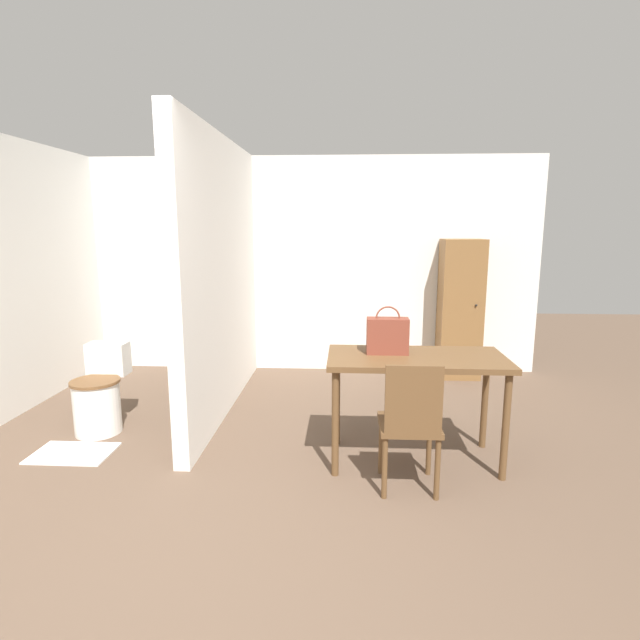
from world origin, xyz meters
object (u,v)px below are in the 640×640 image
at_px(wooden_chair, 410,422).
at_px(wooden_cabinet, 460,309).
at_px(dining_table, 416,369).
at_px(toilet, 99,396).
at_px(handbag, 387,335).

relative_size(wooden_chair, wooden_cabinet, 0.56).
relative_size(dining_table, toilet, 1.78).
bearing_deg(dining_table, wooden_chair, -101.22).
relative_size(dining_table, wooden_cabinet, 0.81).
relative_size(toilet, wooden_cabinet, 0.45).
distance_m(toilet, wooden_cabinet, 3.81).
distance_m(dining_table, wooden_cabinet, 2.30).
bearing_deg(toilet, wooden_chair, -19.17).
xyz_separation_m(wooden_chair, handbag, (-0.12, 0.51, 0.45)).
bearing_deg(handbag, toilet, 171.53).
distance_m(wooden_chair, toilet, 2.64).
bearing_deg(wooden_cabinet, wooden_chair, -108.38).
distance_m(dining_table, wooden_chair, 0.51).
bearing_deg(toilet, dining_table, -9.26).
xyz_separation_m(toilet, handbag, (2.37, -0.35, 0.63)).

